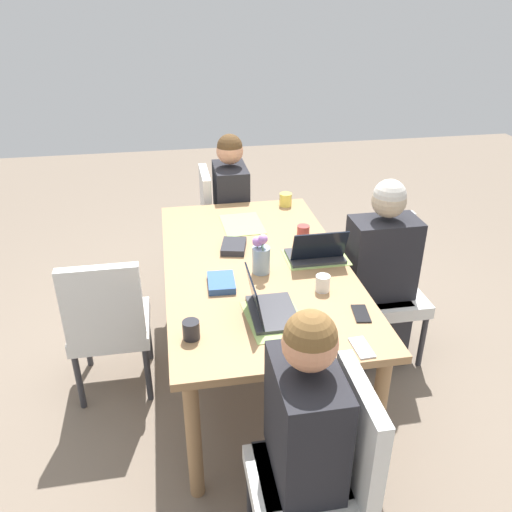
% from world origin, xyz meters
% --- Properties ---
extents(ground_plane, '(10.00, 10.00, 0.00)m').
position_xyz_m(ground_plane, '(0.00, 0.00, 0.00)').
color(ground_plane, '#756656').
extents(dining_table, '(1.88, 1.04, 0.75)m').
position_xyz_m(dining_table, '(0.00, 0.00, 0.67)').
color(dining_table, '#9E754C').
rests_on(dining_table, ground_plane).
extents(chair_head_left_left_near, '(0.44, 0.44, 0.90)m').
position_xyz_m(chair_head_left_left_near, '(-1.23, -0.06, 0.50)').
color(chair_head_left_left_near, silver).
rests_on(chair_head_left_left_near, ground_plane).
extents(person_head_left_left_near, '(0.40, 0.36, 1.19)m').
position_xyz_m(person_head_left_left_near, '(-1.17, 0.01, 0.53)').
color(person_head_left_left_near, '#2D2D33').
rests_on(person_head_left_left_near, ground_plane).
extents(chair_far_left_mid, '(0.44, 0.44, 0.90)m').
position_xyz_m(chair_far_left_mid, '(-0.10, 0.84, 0.50)').
color(chair_far_left_mid, silver).
rests_on(chair_far_left_mid, ground_plane).
extents(person_far_left_mid, '(0.36, 0.40, 1.19)m').
position_xyz_m(person_far_left_mid, '(-0.03, 0.78, 0.53)').
color(person_far_left_mid, '#2D2D33').
rests_on(person_far_left_mid, ground_plane).
extents(chair_head_right_left_far, '(0.44, 0.44, 0.90)m').
position_xyz_m(chair_head_right_left_far, '(1.24, 0.05, 0.50)').
color(chair_head_right_left_far, silver).
rests_on(chair_head_right_left_far, ground_plane).
extents(person_head_right_left_far, '(0.40, 0.36, 1.19)m').
position_xyz_m(person_head_right_left_far, '(1.18, -0.02, 0.53)').
color(person_head_right_left_far, '#2D2D33').
rests_on(person_head_right_left_far, ground_plane).
extents(chair_near_right_near, '(0.44, 0.44, 0.90)m').
position_xyz_m(chair_near_right_near, '(0.06, -0.85, 0.50)').
color(chair_near_right_near, silver).
rests_on(chair_near_right_near, ground_plane).
extents(flower_vase, '(0.11, 0.10, 0.25)m').
position_xyz_m(flower_vase, '(0.10, 0.01, 0.85)').
color(flower_vase, '#8EA8B7').
rests_on(flower_vase, dining_table).
extents(placemat_head_left_left_near, '(0.37, 0.27, 0.00)m').
position_xyz_m(placemat_head_left_left_near, '(-0.55, 0.01, 0.75)').
color(placemat_head_left_left_near, '#9EBC66').
rests_on(placemat_head_left_left_near, dining_table).
extents(placemat_far_left_mid, '(0.26, 0.36, 0.00)m').
position_xyz_m(placemat_far_left_mid, '(-0.01, 0.36, 0.75)').
color(placemat_far_left_mid, '#9EBC66').
rests_on(placemat_far_left_mid, dining_table).
extents(placemat_head_right_left_far, '(0.38, 0.29, 0.00)m').
position_xyz_m(placemat_head_right_left_far, '(0.56, -0.01, 0.75)').
color(placemat_head_right_left_far, '#9EBC66').
rests_on(placemat_head_right_left_far, dining_table).
extents(laptop_far_left_mid, '(0.22, 0.32, 0.20)m').
position_xyz_m(laptop_far_left_mid, '(0.01, 0.35, 0.79)').
color(laptop_far_left_mid, '#38383D').
rests_on(laptop_far_left_mid, dining_table).
extents(laptop_head_right_left_far, '(0.32, 0.22, 0.21)m').
position_xyz_m(laptop_head_right_left_far, '(0.52, -0.04, 0.79)').
color(laptop_head_right_left_far, '#38383D').
rests_on(laptop_head_right_left_far, dining_table).
extents(coffee_mug_near_left, '(0.08, 0.08, 0.08)m').
position_xyz_m(coffee_mug_near_left, '(-0.28, 0.35, 0.79)').
color(coffee_mug_near_left, '#AD3D38').
rests_on(coffee_mug_near_left, dining_table).
extents(coffee_mug_near_right, '(0.08, 0.08, 0.09)m').
position_xyz_m(coffee_mug_near_right, '(0.64, -0.41, 0.79)').
color(coffee_mug_near_right, '#232328').
rests_on(coffee_mug_near_right, dining_table).
extents(coffee_mug_centre_left, '(0.07, 0.07, 0.09)m').
position_xyz_m(coffee_mug_centre_left, '(0.35, 0.29, 0.79)').
color(coffee_mug_centre_left, white).
rests_on(coffee_mug_centre_left, dining_table).
extents(coffee_mug_centre_right, '(0.09, 0.09, 0.09)m').
position_xyz_m(coffee_mug_centre_right, '(-0.83, 0.36, 0.79)').
color(coffee_mug_centre_right, '#DBC64C').
rests_on(coffee_mug_centre_right, dining_table).
extents(book_red_cover, '(0.21, 0.15, 0.04)m').
position_xyz_m(book_red_cover, '(0.21, -0.22, 0.77)').
color(book_red_cover, '#335693').
rests_on(book_red_cover, dining_table).
extents(book_blue_cover, '(0.23, 0.18, 0.04)m').
position_xyz_m(book_blue_cover, '(-0.20, -0.10, 0.77)').
color(book_blue_cover, '#28282D').
rests_on(book_blue_cover, dining_table).
extents(phone_black, '(0.16, 0.09, 0.01)m').
position_xyz_m(phone_black, '(0.59, 0.41, 0.75)').
color(phone_black, black).
rests_on(phone_black, dining_table).
extents(phone_silver, '(0.15, 0.08, 0.01)m').
position_xyz_m(phone_silver, '(0.85, 0.32, 0.75)').
color(phone_silver, silver).
rests_on(phone_silver, dining_table).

